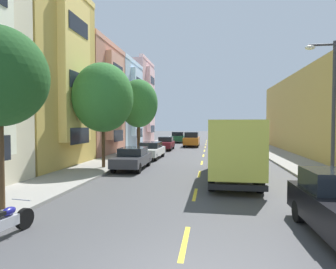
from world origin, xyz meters
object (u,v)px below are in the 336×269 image
Objects in this scene: street_tree_third at (138,104)px; parked_motorcycle at (4,223)px; parked_sedan_white at (151,150)px; parked_sedan_champagne at (232,137)px; parked_suv_red at (237,139)px; moving_orange_sedan at (192,139)px; parked_pickup_forest at (179,137)px; parked_hatchback_burgundy at (165,143)px; parked_sedan_charcoal at (132,158)px; street_tree_second at (103,98)px; street_lamp at (330,103)px; delivery_box_truck at (232,146)px.

street_tree_third is 3.54× the size of parked_motorcycle.
parked_sedan_white is 17.51m from parked_motorcycle.
parked_sedan_champagne is 9.88m from parked_suv_red.
parked_suv_red is 6.43m from moving_orange_sedan.
parked_pickup_forest is (-8.66, 5.63, -0.16)m from parked_suv_red.
parked_pickup_forest is at bearing 83.84° from street_tree_third.
parked_hatchback_burgundy is 0.89× the size of parked_sedan_white.
parked_pickup_forest reaches higher than parked_sedan_charcoal.
parked_sedan_champagne is 27.20m from parked_sedan_white.
parked_suv_red is (8.73, 21.70, 0.24)m from parked_sedan_charcoal.
street_tree_second reaches higher than parked_sedan_white.
parked_motorcycle is (-8.98, -33.37, -0.58)m from parked_suv_red.
moving_orange_sedan is (-7.74, 24.09, -2.98)m from street_lamp.
parked_suv_red is 2.36× the size of parked_motorcycle.
parked_sedan_charcoal is 2.21× the size of parked_motorcycle.
parked_motorcycle is at bearing -95.41° from moving_orange_sedan.
street_lamp is at bearing -23.94° from parked_sedan_charcoal.
parked_sedan_champagne is 0.94× the size of moving_orange_sedan.
parked_sedan_champagne and parked_sedan_white have the same top height.
parked_pickup_forest is at bearing 146.96° from parked_suv_red.
parked_sedan_champagne is (10.70, 31.89, -4.01)m from street_tree_second.
parked_sedan_charcoal is 27.33m from parked_pickup_forest.
parked_motorcycle is at bearing -90.46° from parked_pickup_forest.
street_tree_third reaches higher than parked_pickup_forest.
street_tree_third reaches higher than parked_suv_red.
parked_hatchback_burgundy is 13.27m from parked_pickup_forest.
street_tree_third is at bearing 131.92° from street_lamp.
delivery_box_truck is 22.52m from moving_orange_sedan.
delivery_box_truck is at bearing -23.68° from parked_sedan_charcoal.
moving_orange_sedan is at bearing -71.51° from parked_pickup_forest.
street_tree_second is 1.29× the size of parked_pickup_forest.
street_tree_third is at bearing 94.54° from parked_motorcycle.
parked_hatchback_burgundy is 0.89× the size of parked_sedan_charcoal.
parked_sedan_charcoal is 32.78m from parked_sedan_champagne.
street_tree_third reaches higher than parked_hatchback_burgundy.
parked_motorcycle is at bearing -105.06° from parked_suv_red.
parked_sedan_charcoal is 0.94× the size of parked_suv_red.
parked_hatchback_burgundy is at bearing 90.00° from parked_sedan_white.
delivery_box_truck is 1.81× the size of parked_sedan_champagne.
street_tree_second is 0.84× the size of delivery_box_truck.
street_tree_second is 9.42m from street_tree_third.
parked_sedan_champagne is at bearing 64.52° from street_tree_third.
street_lamp is 13.28m from parked_motorcycle.
parked_sedan_white is at bearing -90.13° from parked_pickup_forest.
moving_orange_sedan reaches higher than parked_motorcycle.
parked_hatchback_burgundy is 0.83× the size of parked_suv_red.
parked_motorcycle is (-6.55, -8.91, -1.44)m from delivery_box_truck.
parked_suv_red is at bearing 61.22° from parked_sedan_white.
parked_hatchback_burgundy is 25.73m from parked_motorcycle.
street_tree_second is 1.53× the size of parked_sedan_champagne.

